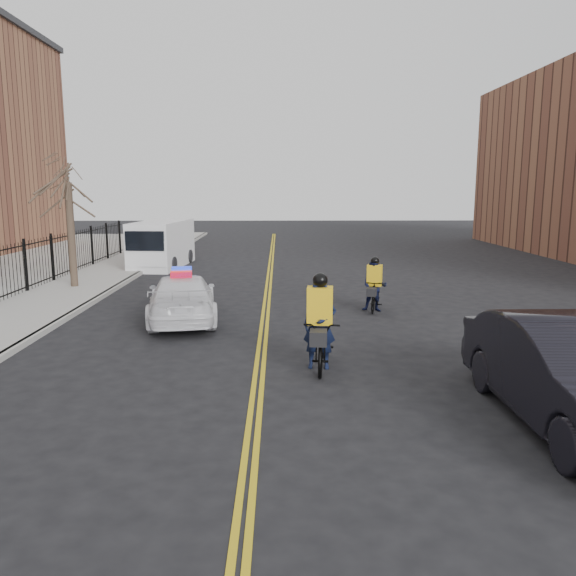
% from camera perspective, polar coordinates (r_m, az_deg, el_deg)
% --- Properties ---
extents(ground, '(120.00, 120.00, 0.00)m').
position_cam_1_polar(ground, '(12.46, -2.90, -8.20)').
color(ground, black).
rests_on(ground, ground).
extents(center_line_left, '(0.10, 60.00, 0.01)m').
position_cam_1_polar(center_line_left, '(20.21, -2.37, -1.10)').
color(center_line_left, gold).
rests_on(center_line_left, ground).
extents(center_line_right, '(0.10, 60.00, 0.01)m').
position_cam_1_polar(center_line_right, '(20.21, -1.91, -1.10)').
color(center_line_right, gold).
rests_on(center_line_right, ground).
extents(sidewalk, '(3.00, 60.00, 0.15)m').
position_cam_1_polar(sidewalk, '(21.70, -22.36, -0.90)').
color(sidewalk, '#999791').
rests_on(sidewalk, ground).
extents(curb, '(0.20, 60.00, 0.15)m').
position_cam_1_polar(curb, '(21.19, -18.58, -0.91)').
color(curb, '#999791').
rests_on(curb, ground).
extents(iron_fence, '(0.12, 28.00, 2.00)m').
position_cam_1_polar(iron_fence, '(22.15, -26.13, 1.47)').
color(iron_fence, black).
rests_on(iron_fence, ground).
extents(street_tree, '(3.20, 3.20, 4.80)m').
position_cam_1_polar(street_tree, '(23.27, -21.37, 8.44)').
color(street_tree, '#3B2C23').
rests_on(street_tree, sidewalk).
extents(police_cruiser, '(2.67, 5.05, 1.55)m').
position_cam_1_polar(police_cruiser, '(17.02, -10.68, -0.97)').
color(police_cruiser, white).
rests_on(police_cruiser, ground).
extents(dark_sedan, '(1.94, 5.44, 1.79)m').
position_cam_1_polar(dark_sedan, '(10.40, 26.97, -7.86)').
color(dark_sedan, black).
rests_on(dark_sedan, ground).
extents(cargo_van, '(2.49, 5.67, 2.31)m').
position_cam_1_polar(cargo_van, '(29.14, -12.74, 4.30)').
color(cargo_van, white).
rests_on(cargo_van, ground).
extents(cyclist_near, '(0.98, 2.23, 2.12)m').
position_cam_1_polar(cyclist_near, '(12.33, 3.23, -4.82)').
color(cyclist_near, black).
rests_on(cyclist_near, ground).
extents(cyclist_far, '(0.98, 1.82, 1.77)m').
position_cam_1_polar(cyclist_far, '(18.28, 8.74, -0.18)').
color(cyclist_far, black).
rests_on(cyclist_far, ground).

